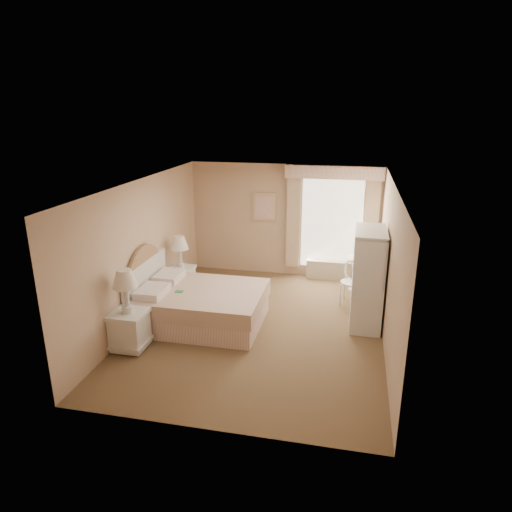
% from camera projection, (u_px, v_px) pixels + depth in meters
% --- Properties ---
extents(room, '(4.21, 5.51, 2.51)m').
position_uv_depth(room, '(259.00, 259.00, 7.60)').
color(room, brown).
rests_on(room, ground).
extents(window, '(2.05, 0.22, 2.51)m').
position_uv_depth(window, '(332.00, 220.00, 9.82)').
color(window, white).
rests_on(window, room).
extents(framed_art, '(0.52, 0.04, 0.62)m').
position_uv_depth(framed_art, '(264.00, 207.00, 10.11)').
color(framed_art, tan).
rests_on(framed_art, room).
extents(bed, '(2.14, 1.67, 1.48)m').
position_uv_depth(bed, '(196.00, 304.00, 8.03)').
color(bed, tan).
rests_on(bed, room).
extents(nightstand_near, '(0.54, 0.54, 1.31)m').
position_uv_depth(nightstand_near, '(129.00, 320.00, 7.12)').
color(nightstand_near, silver).
rests_on(nightstand_near, room).
extents(nightstand_far, '(0.50, 0.50, 1.22)m').
position_uv_depth(nightstand_far, '(181.00, 273.00, 9.22)').
color(nightstand_far, silver).
rests_on(nightstand_far, room).
extents(round_table, '(0.66, 0.66, 0.70)m').
position_uv_depth(round_table, '(362.00, 269.00, 9.44)').
color(round_table, silver).
rests_on(round_table, room).
extents(cafe_chair, '(0.49, 0.49, 0.85)m').
position_uv_depth(cafe_chair, '(352.00, 279.00, 8.84)').
color(cafe_chair, silver).
rests_on(cafe_chair, room).
extents(armoire, '(0.52, 1.03, 1.72)m').
position_uv_depth(armoire, '(367.00, 286.00, 7.89)').
color(armoire, silver).
rests_on(armoire, room).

